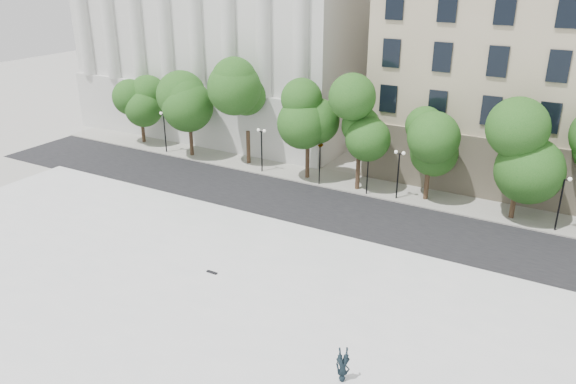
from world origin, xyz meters
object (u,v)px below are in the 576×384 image
Objects in this scene: traffic_light_west at (320,144)px; person_lying at (342,376)px; traffic_light_east at (369,152)px; skateboard at (212,272)px.

person_lying is (11.75, -21.10, -2.92)m from traffic_light_west.
person_lying is at bearing -60.89° from traffic_light_west.
traffic_light_east is 17.10m from skateboard.
traffic_light_west is 24.32m from person_lying.
traffic_light_west is 4.24m from traffic_light_east.
traffic_light_east reaches higher than skateboard.
traffic_light_east reaches higher than person_lying.
traffic_light_west is at bearing 89.66° from person_lying.
traffic_light_east is 6.00× the size of skateboard.
traffic_light_west is 5.97× the size of skateboard.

